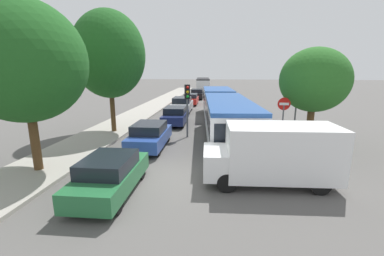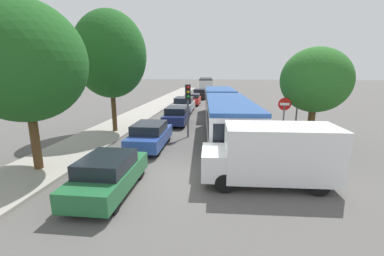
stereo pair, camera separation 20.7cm
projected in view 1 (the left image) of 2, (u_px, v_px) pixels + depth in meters
name	position (u px, v px, depth m)	size (l,w,h in m)	color
ground_plane	(177.00, 177.00, 10.61)	(200.00, 200.00, 0.00)	#565451
kerb_strip_left	(158.00, 103.00, 32.57)	(3.20, 54.05, 0.14)	#9E998E
articulated_bus	(223.00, 108.00, 19.18)	(3.97, 17.29, 2.55)	silver
city_bus_rear	(203.00, 83.00, 53.16)	(3.28, 11.42, 2.43)	silver
queued_car_green	(110.00, 175.00, 9.08)	(1.76, 4.04, 1.39)	#236638
queued_car_blue	(150.00, 135.00, 14.36)	(1.81, 4.16, 1.44)	#284799
queued_car_navy	(176.00, 115.00, 20.52)	(1.78, 4.08, 1.41)	navy
queued_car_silver	(182.00, 105.00, 26.33)	(1.93, 4.43, 1.53)	#B7BABF
queued_car_red	(191.00, 99.00, 31.78)	(1.72, 3.94, 1.36)	#B21E19
queued_car_black	(197.00, 94.00, 38.03)	(1.84, 4.23, 1.46)	black
white_van	(275.00, 153.00, 9.76)	(5.09, 2.21, 2.31)	white
traffic_light	(187.00, 99.00, 16.24)	(0.38, 0.40, 3.40)	#56595E
no_entry_sign	(283.00, 114.00, 14.31)	(0.70, 0.08, 2.82)	#56595E
direction_sign_post	(297.00, 98.00, 15.94)	(0.38, 1.38, 3.60)	#56595E
tree_left_near	(21.00, 65.00, 10.03)	(4.81, 4.81, 7.05)	#51381E
tree_left_mid	(109.00, 57.00, 16.78)	(4.72, 4.72, 8.08)	#51381E
tree_right_near	(314.00, 80.00, 14.20)	(3.76, 3.76, 5.53)	#51381E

